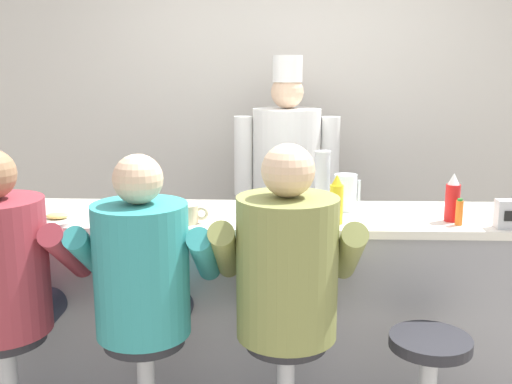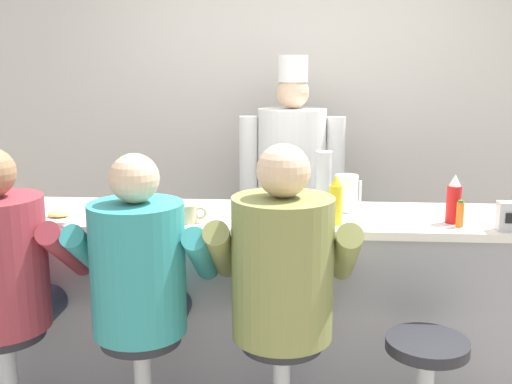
# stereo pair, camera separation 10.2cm
# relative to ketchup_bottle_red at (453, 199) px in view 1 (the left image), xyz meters

# --- Properties ---
(wall_back) EXTENTS (10.00, 0.06, 2.70)m
(wall_back) POSITION_rel_ketchup_bottle_red_xyz_m (-0.78, 1.53, 0.25)
(wall_back) COLOR beige
(wall_back) RESTS_ON ground_plane
(diner_counter) EXTENTS (3.01, 0.63, 0.99)m
(diner_counter) POSITION_rel_ketchup_bottle_red_xyz_m (-0.78, 0.12, -0.61)
(diner_counter) COLOR gray
(diner_counter) RESTS_ON ground_plane
(ketchup_bottle_red) EXTENTS (0.07, 0.07, 0.24)m
(ketchup_bottle_red) POSITION_rel_ketchup_bottle_red_xyz_m (0.00, 0.00, 0.00)
(ketchup_bottle_red) COLOR red
(ketchup_bottle_red) RESTS_ON diner_counter
(mustard_bottle_yellow) EXTENTS (0.07, 0.07, 0.24)m
(mustard_bottle_yellow) POSITION_rel_ketchup_bottle_red_xyz_m (-0.57, -0.07, 0.00)
(mustard_bottle_yellow) COLOR yellow
(mustard_bottle_yellow) RESTS_ON diner_counter
(hot_sauce_bottle_orange) EXTENTS (0.04, 0.04, 0.13)m
(hot_sauce_bottle_orange) POSITION_rel_ketchup_bottle_red_xyz_m (0.01, -0.07, -0.05)
(hot_sauce_bottle_orange) COLOR orange
(hot_sauce_bottle_orange) RESTS_ON diner_counter
(water_pitcher_clear) EXTENTS (0.14, 0.12, 0.19)m
(water_pitcher_clear) POSITION_rel_ketchup_bottle_red_xyz_m (-0.50, 0.20, -0.01)
(water_pitcher_clear) COLOR silver
(water_pitcher_clear) RESTS_ON diner_counter
(breakfast_plate) EXTENTS (0.24, 0.24, 0.05)m
(breakfast_plate) POSITION_rel_ketchup_bottle_red_xyz_m (-1.92, -0.09, -0.10)
(breakfast_plate) COLOR white
(breakfast_plate) RESTS_ON diner_counter
(cereal_bowl) EXTENTS (0.14, 0.14, 0.05)m
(cereal_bowl) POSITION_rel_ketchup_bottle_red_xyz_m (-1.65, 0.07, -0.09)
(cereal_bowl) COLOR #4C7FB7
(cereal_bowl) RESTS_ON diner_counter
(coffee_mug_tan) EXTENTS (0.14, 0.10, 0.09)m
(coffee_mug_tan) POSITION_rel_ketchup_bottle_red_xyz_m (-1.27, -0.09, -0.07)
(coffee_mug_tan) COLOR beige
(coffee_mug_tan) RESTS_ON diner_counter
(cup_stack_steel) EXTENTS (0.09, 0.09, 0.30)m
(cup_stack_steel) POSITION_rel_ketchup_bottle_red_xyz_m (-0.61, 0.29, 0.04)
(cup_stack_steel) COLOR #B7BABF
(cup_stack_steel) RESTS_ON diner_counter
(napkin_dispenser_chrome) EXTENTS (0.13, 0.08, 0.14)m
(napkin_dispenser_chrome) POSITION_rel_ketchup_bottle_red_xyz_m (0.23, -0.12, -0.04)
(napkin_dispenser_chrome) COLOR silver
(napkin_dispenser_chrome) RESTS_ON diner_counter
(diner_seated_maroon) EXTENTS (0.63, 0.62, 1.40)m
(diner_seated_maroon) POSITION_rel_ketchup_bottle_red_xyz_m (-2.04, -0.43, -0.25)
(diner_seated_maroon) COLOR #B2B5BA
(diner_seated_maroon) RESTS_ON ground_plane
(diner_seated_teal) EXTENTS (0.62, 0.61, 1.38)m
(diner_seated_teal) POSITION_rel_ketchup_bottle_red_xyz_m (-1.43, -0.43, -0.26)
(diner_seated_teal) COLOR #B2B5BA
(diner_seated_teal) RESTS_ON ground_plane
(diner_seated_olive) EXTENTS (0.65, 0.64, 1.43)m
(diner_seated_olive) POSITION_rel_ketchup_bottle_red_xyz_m (-0.81, -0.43, -0.24)
(diner_seated_olive) COLOR #B2B5BA
(diner_seated_olive) RESTS_ON ground_plane
(empty_stool_round) EXTENTS (0.35, 0.35, 0.60)m
(empty_stool_round) POSITION_rel_ketchup_bottle_red_xyz_m (-0.19, -0.47, -0.70)
(empty_stool_round) COLOR #B2B5BA
(empty_stool_round) RESTS_ON ground_plane
(cook_in_whites_near) EXTENTS (0.70, 0.45, 1.80)m
(cook_in_whites_near) POSITION_rel_ketchup_bottle_red_xyz_m (-0.79, 1.10, -0.11)
(cook_in_whites_near) COLOR #232328
(cook_in_whites_near) RESTS_ON ground_plane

